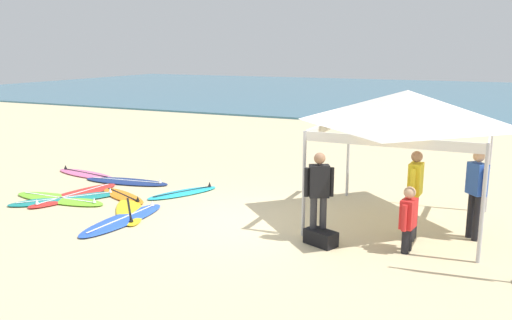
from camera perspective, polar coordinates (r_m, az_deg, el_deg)
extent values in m
plane|color=beige|center=(11.14, -0.48, -6.68)|extent=(80.00, 80.00, 0.00)
cube|color=#386B84|center=(43.53, 19.06, 6.68)|extent=(80.00, 36.00, 0.10)
cylinder|color=#B7B7BC|center=(10.09, 5.19, -2.63)|extent=(0.07, 0.07, 2.05)
cylinder|color=#B7B7BC|center=(9.55, 23.27, -4.43)|extent=(0.07, 0.07, 2.05)
cylinder|color=#B7B7BC|center=(13.02, 9.91, 0.56)|extent=(0.07, 0.07, 2.05)
cylinder|color=#B7B7BC|center=(12.60, 23.82, -0.67)|extent=(0.07, 0.07, 2.05)
cube|color=white|center=(9.50, 14.25, 1.90)|extent=(3.14, 0.03, 0.18)
cube|color=white|center=(12.57, 17.00, 4.13)|extent=(3.14, 0.03, 0.18)
cube|color=white|center=(11.38, 7.98, 3.76)|extent=(0.03, 3.14, 0.18)
cube|color=white|center=(10.89, 23.99, 2.48)|extent=(0.03, 3.14, 0.18)
pyramid|color=white|center=(10.97, 15.95, 5.44)|extent=(3.26, 3.26, 0.70)
ellipsoid|color=#7AD12D|center=(13.51, -20.43, -3.94)|extent=(2.59, 0.74, 0.07)
cube|color=white|center=(13.50, -20.44, -3.78)|extent=(2.20, 0.08, 0.01)
cone|color=white|center=(12.78, -17.06, -4.15)|extent=(0.09, 0.09, 0.12)
ellipsoid|color=orange|center=(13.32, -14.16, -3.76)|extent=(1.89, 1.22, 0.07)
cube|color=black|center=(13.31, -14.17, -3.60)|extent=(1.45, 0.69, 0.01)
cone|color=black|center=(12.64, -12.63, -4.08)|extent=(0.09, 0.09, 0.12)
ellipsoid|color=#23B2CC|center=(13.31, -7.89, -3.52)|extent=(1.35, 1.95, 0.07)
cube|color=black|center=(13.30, -7.89, -3.36)|extent=(0.79, 1.48, 0.01)
cone|color=black|center=(13.67, -5.03, -2.61)|extent=(0.09, 0.09, 0.12)
ellipsoid|color=navy|center=(14.71, -13.78, -2.25)|extent=(2.52, 0.99, 0.07)
cube|color=white|center=(14.71, -13.79, -2.11)|extent=(2.07, 0.32, 0.01)
cone|color=white|center=(14.21, -10.32, -2.21)|extent=(0.09, 0.09, 0.12)
ellipsoid|color=yellow|center=(12.09, -13.48, -5.32)|extent=(1.84, 2.01, 0.07)
cube|color=black|center=(12.08, -13.49, -5.15)|extent=(1.22, 1.41, 0.01)
cone|color=black|center=(11.22, -13.31, -6.16)|extent=(0.09, 0.09, 0.12)
ellipsoid|color=#19847F|center=(13.45, -19.82, -3.95)|extent=(2.15, 2.42, 0.07)
cube|color=white|center=(13.44, -19.83, -3.80)|extent=(1.40, 1.72, 0.01)
cone|color=white|center=(13.57, -15.45, -3.13)|extent=(0.09, 0.09, 0.12)
ellipsoid|color=blue|center=(11.51, -14.17, -6.25)|extent=(0.73, 2.48, 0.07)
cube|color=white|center=(11.50, -14.18, -6.07)|extent=(0.10, 2.09, 0.01)
cone|color=white|center=(12.22, -11.12, -4.57)|extent=(0.09, 0.09, 0.12)
ellipsoid|color=red|center=(13.72, -18.96, -3.59)|extent=(0.99, 2.64, 0.07)
cube|color=white|center=(13.71, -18.97, -3.43)|extent=(0.30, 2.18, 0.01)
cone|color=white|center=(13.09, -22.54, -4.17)|extent=(0.09, 0.09, 0.12)
ellipsoid|color=pink|center=(15.90, -17.90, -1.44)|extent=(2.25, 0.92, 0.07)
cube|color=black|center=(15.90, -17.91, -1.30)|extent=(1.84, 0.33, 0.01)
cone|color=black|center=(16.58, -19.85, -0.70)|extent=(0.09, 0.09, 0.12)
cylinder|color=#2D2D33|center=(10.36, 16.47, -6.06)|extent=(0.13, 0.13, 0.88)
cylinder|color=#2D2D33|center=(10.53, 16.68, -5.78)|extent=(0.13, 0.13, 0.88)
cube|color=yellow|center=(10.25, 16.82, -1.98)|extent=(0.24, 0.37, 0.60)
sphere|color=#9E7051|center=(10.16, 16.96, 0.35)|extent=(0.21, 0.21, 0.21)
cylinder|color=yellow|center=(10.04, 16.53, -2.37)|extent=(0.09, 0.09, 0.54)
cylinder|color=yellow|center=(10.48, 17.07, -1.81)|extent=(0.09, 0.09, 0.54)
cylinder|color=#2D2D33|center=(9.93, 6.20, -6.42)|extent=(0.13, 0.13, 0.88)
cylinder|color=#2D2D33|center=(9.96, 7.23, -6.39)|extent=(0.13, 0.13, 0.88)
cube|color=black|center=(9.74, 6.82, -2.27)|extent=(0.42, 0.36, 0.60)
sphere|color=#9E7051|center=(9.64, 6.88, 0.18)|extent=(0.21, 0.21, 0.21)
cylinder|color=black|center=(9.71, 5.47, -2.40)|extent=(0.09, 0.09, 0.54)
cylinder|color=black|center=(9.78, 8.15, -2.36)|extent=(0.09, 0.09, 0.54)
cylinder|color=black|center=(10.78, 22.70, -5.81)|extent=(0.13, 0.13, 0.88)
cylinder|color=black|center=(10.92, 22.12, -5.55)|extent=(0.13, 0.13, 0.88)
cube|color=#2851B2|center=(10.66, 22.72, -1.88)|extent=(0.40, 0.42, 0.60)
sphere|color=tan|center=(10.57, 22.90, 0.36)|extent=(0.21, 0.21, 0.21)
cylinder|color=#2851B2|center=(10.49, 23.48, -2.27)|extent=(0.09, 0.09, 0.54)
cylinder|color=#2851B2|center=(10.84, 21.97, -1.71)|extent=(0.09, 0.09, 0.54)
cylinder|color=black|center=(9.79, 15.79, -8.41)|extent=(0.13, 0.13, 0.45)
cylinder|color=black|center=(9.95, 16.11, -8.10)|extent=(0.13, 0.13, 0.45)
cube|color=red|center=(9.72, 16.11, -5.57)|extent=(0.27, 0.39, 0.52)
sphere|color=tan|center=(9.61, 16.25, -3.38)|extent=(0.21, 0.21, 0.21)
cylinder|color=red|center=(9.52, 15.68, -6.05)|extent=(0.09, 0.09, 0.47)
cylinder|color=red|center=(9.94, 16.51, -5.33)|extent=(0.09, 0.09, 0.47)
cube|color=black|center=(9.91, 6.99, -8.30)|extent=(0.68, 0.52, 0.28)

